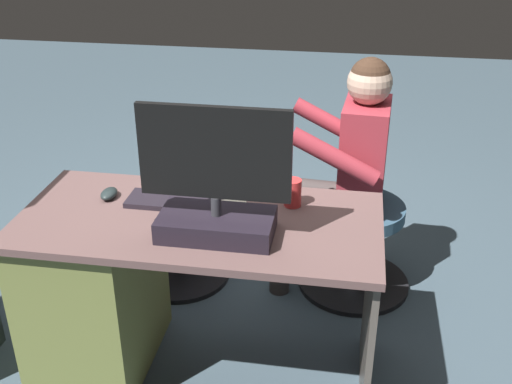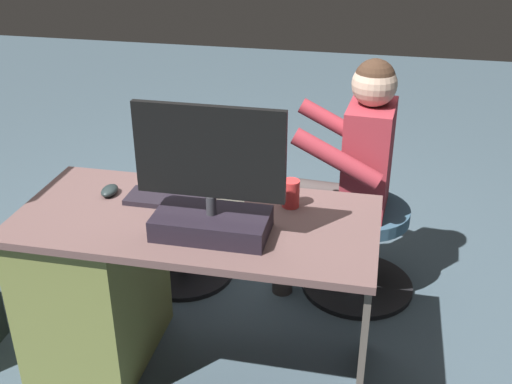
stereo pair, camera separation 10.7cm
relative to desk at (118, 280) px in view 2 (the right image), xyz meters
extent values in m
plane|color=#3F515C|center=(-0.34, -0.35, -0.39)|extent=(10.00, 10.00, 0.00)
cube|color=brown|center=(-0.34, 0.00, 0.32)|extent=(1.34, 0.63, 0.03)
cube|color=olive|center=(0.10, 0.00, -0.04)|extent=(0.43, 0.58, 0.69)
cube|color=#554D45|center=(-0.99, 0.00, -0.04)|extent=(0.02, 0.57, 0.69)
cube|color=black|center=(-0.43, 0.10, 0.37)|extent=(0.40, 0.22, 0.08)
cylinder|color=#333338|center=(-0.43, 0.10, 0.44)|extent=(0.04, 0.04, 0.07)
cube|color=black|center=(-0.43, 0.10, 0.64)|extent=(0.52, 0.02, 0.32)
cube|color=#19598C|center=(-0.43, 0.09, 0.64)|extent=(0.47, 0.00, 0.29)
cube|color=black|center=(-0.25, -0.10, 0.34)|extent=(0.42, 0.14, 0.02)
ellipsoid|color=#222D2D|center=(0.04, -0.10, 0.35)|extent=(0.06, 0.10, 0.04)
cylinder|color=red|center=(-0.67, -0.15, 0.38)|extent=(0.07, 0.07, 0.11)
cube|color=black|center=(-0.23, 0.00, 0.34)|extent=(0.08, 0.16, 0.02)
cube|color=beige|center=(-0.42, 0.04, 0.34)|extent=(0.28, 0.34, 0.02)
cylinder|color=black|center=(-0.05, -0.65, -0.38)|extent=(0.51, 0.51, 0.03)
cylinder|color=gray|center=(-0.05, -0.65, -0.18)|extent=(0.04, 0.04, 0.37)
cylinder|color=navy|center=(-0.05, -0.65, 0.03)|extent=(0.43, 0.43, 0.06)
ellipsoid|color=tan|center=(-0.05, -0.65, 0.16)|extent=(0.19, 0.16, 0.20)
sphere|color=tan|center=(-0.05, -0.65, 0.32)|extent=(0.15, 0.15, 0.15)
sphere|color=beige|center=(-0.05, -0.71, 0.31)|extent=(0.06, 0.06, 0.06)
sphere|color=tan|center=(-0.10, -0.65, 0.37)|extent=(0.06, 0.06, 0.06)
sphere|color=tan|center=(0.00, -0.65, 0.37)|extent=(0.06, 0.06, 0.06)
cylinder|color=tan|center=(-0.15, -0.68, 0.20)|extent=(0.06, 0.15, 0.10)
cylinder|color=tan|center=(0.04, -0.68, 0.20)|extent=(0.06, 0.15, 0.10)
cylinder|color=tan|center=(-0.10, -0.75, 0.09)|extent=(0.06, 0.12, 0.06)
cylinder|color=tan|center=(0.00, -0.75, 0.09)|extent=(0.06, 0.12, 0.06)
cylinder|color=black|center=(-0.94, -0.71, -0.38)|extent=(0.55, 0.55, 0.03)
cylinder|color=gray|center=(-0.94, -0.71, -0.18)|extent=(0.04, 0.04, 0.37)
cylinder|color=#33536A|center=(-0.94, -0.71, 0.03)|extent=(0.44, 0.44, 0.06)
cube|color=#9B2D38|center=(-0.94, -0.71, 0.32)|extent=(0.22, 0.33, 0.50)
sphere|color=tan|center=(-0.94, -0.71, 0.66)|extent=(0.20, 0.20, 0.20)
sphere|color=#3D281C|center=(-0.94, -0.71, 0.68)|extent=(0.18, 0.18, 0.18)
cylinder|color=#9B2D38|center=(-0.81, -0.50, 0.39)|extent=(0.40, 0.10, 0.24)
cylinder|color=#9B2D38|center=(-0.78, -0.90, 0.39)|extent=(0.40, 0.10, 0.24)
cylinder|color=#3F3836|center=(-0.76, -0.61, 0.08)|extent=(0.37, 0.14, 0.11)
cylinder|color=#3F3836|center=(-0.58, -0.59, -0.16)|extent=(0.10, 0.10, 0.45)
cylinder|color=#3F3836|center=(-0.75, -0.78, 0.08)|extent=(0.37, 0.14, 0.11)
cylinder|color=#3F3836|center=(-0.56, -0.77, -0.16)|extent=(0.10, 0.10, 0.45)
camera|label=1|loc=(-0.87, 1.95, 1.45)|focal=43.91mm
camera|label=2|loc=(-0.98, 1.93, 1.45)|focal=43.91mm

